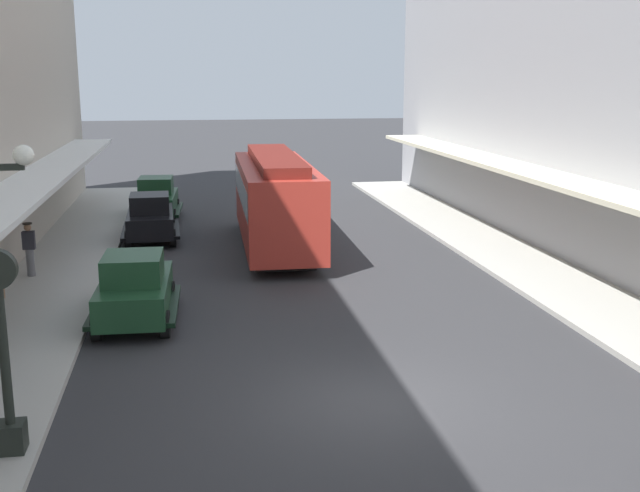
# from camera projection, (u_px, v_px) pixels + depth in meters

# --- Properties ---
(ground_plane) EXTENTS (200.00, 200.00, 0.00)m
(ground_plane) POSITION_uv_depth(u_px,v_px,m) (372.00, 401.00, 15.03)
(ground_plane) COLOR #2D2D30
(parked_car_0) EXTENTS (2.25, 4.30, 1.84)m
(parked_car_0) POSITION_uv_depth(u_px,v_px,m) (135.00, 287.00, 19.65)
(parked_car_0) COLOR #193D23
(parked_car_0) RESTS_ON ground
(parked_car_1) EXTENTS (2.23, 4.29, 1.84)m
(parked_car_1) POSITION_uv_depth(u_px,v_px,m) (150.00, 217.00, 29.47)
(parked_car_1) COLOR black
(parked_car_1) RESTS_ON ground
(parked_car_2) EXTENTS (2.30, 4.32, 1.84)m
(parked_car_2) POSITION_uv_depth(u_px,v_px,m) (156.00, 198.00, 33.94)
(parked_car_2) COLOR #193D23
(parked_car_2) RESTS_ON ground
(streetcar) EXTENTS (2.73, 9.65, 3.46)m
(streetcar) POSITION_uv_depth(u_px,v_px,m) (276.00, 197.00, 27.97)
(streetcar) COLOR #A52D23
(streetcar) RESTS_ON ground
(pedestrian_1) EXTENTS (0.36, 0.28, 1.67)m
(pedestrian_1) POSITION_uv_depth(u_px,v_px,m) (29.00, 249.00, 23.68)
(pedestrian_1) COLOR slate
(pedestrian_1) RESTS_ON sidewalk_left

